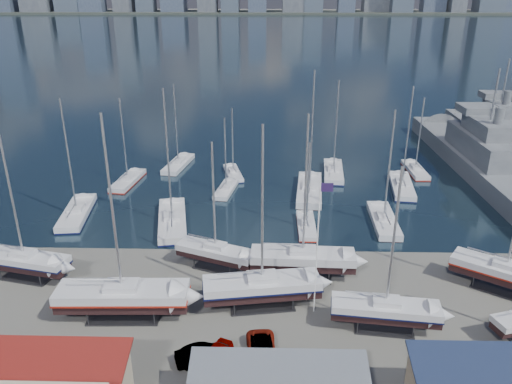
{
  "coord_description": "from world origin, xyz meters",
  "views": [
    {
      "loc": [
        -0.87,
        -50.94,
        28.31
      ],
      "look_at": [
        -2.41,
        8.0,
        4.03
      ],
      "focal_mm": 35.0,
      "sensor_mm": 36.0,
      "label": 1
    }
  ],
  "objects_px": {
    "sailboat_cradle_0": "(25,261)",
    "flagpole": "(319,238)",
    "naval_ship_west": "(495,136)",
    "naval_ship_east": "(483,162)",
    "car_a": "(214,357)"
  },
  "relations": [
    {
      "from": "naval_ship_east",
      "to": "naval_ship_west",
      "type": "bearing_deg",
      "value": -29.11
    },
    {
      "from": "naval_ship_west",
      "to": "car_a",
      "type": "height_order",
      "value": "naval_ship_west"
    },
    {
      "from": "car_a",
      "to": "flagpole",
      "type": "height_order",
      "value": "flagpole"
    },
    {
      "from": "car_a",
      "to": "flagpole",
      "type": "relative_size",
      "value": 0.32
    },
    {
      "from": "sailboat_cradle_0",
      "to": "naval_ship_east",
      "type": "relative_size",
      "value": 0.3
    },
    {
      "from": "naval_ship_east",
      "to": "flagpole",
      "type": "relative_size",
      "value": 3.95
    },
    {
      "from": "naval_ship_west",
      "to": "sailboat_cradle_0",
      "type": "bearing_deg",
      "value": 126.72
    },
    {
      "from": "naval_ship_west",
      "to": "flagpole",
      "type": "relative_size",
      "value": 3.08
    },
    {
      "from": "naval_ship_west",
      "to": "car_a",
      "type": "distance_m",
      "value": 78.93
    },
    {
      "from": "naval_ship_east",
      "to": "car_a",
      "type": "bearing_deg",
      "value": 138.87
    },
    {
      "from": "naval_ship_west",
      "to": "flagpole",
      "type": "bearing_deg",
      "value": 145.26
    },
    {
      "from": "sailboat_cradle_0",
      "to": "flagpole",
      "type": "distance_m",
      "value": 30.66
    },
    {
      "from": "flagpole",
      "to": "car_a",
      "type": "bearing_deg",
      "value": -139.78
    },
    {
      "from": "naval_ship_west",
      "to": "car_a",
      "type": "bearing_deg",
      "value": 143.21
    },
    {
      "from": "naval_ship_east",
      "to": "naval_ship_west",
      "type": "xyz_separation_m",
      "value": [
        8.71,
        16.19,
        -0.01
      ]
    }
  ]
}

